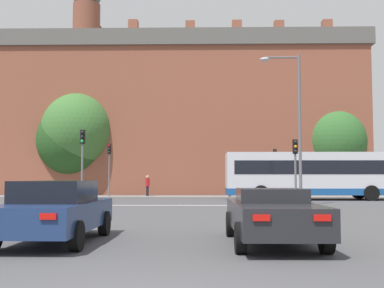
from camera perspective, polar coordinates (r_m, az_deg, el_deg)
The scene contains 16 objects.
stop_line_strip at distance 26.20m, azimuth -0.66°, elevation -7.28°, with size 9.81×0.30×0.01m, color silver.
far_pavement at distance 38.43m, azimuth -0.10°, elevation -6.21°, with size 70.90×2.50×0.01m, color gray.
brick_civic_building at distance 46.85m, azimuth -0.97°, elevation 3.26°, with size 33.10×11.39×21.23m.
car_saloon_left at distance 11.91m, azimuth -15.92°, elevation -7.61°, with size 2.03×4.47×1.45m.
car_roadster_right at distance 11.36m, azimuth 9.47°, elevation -8.27°, with size 1.97×4.63×1.27m.
bus_crossing_lead at distance 33.41m, azimuth 13.96°, elevation -3.53°, with size 11.47×2.76×3.16m.
traffic_light_near_left at distance 28.12m, azimuth -12.87°, elevation -1.17°, with size 0.26×0.31×4.23m.
traffic_light_far_left at distance 38.62m, azimuth -9.79°, elevation -1.99°, with size 0.26×0.31×4.17m.
traffic_light_far_right at distance 38.10m, azimuth 9.82°, elevation -2.39°, with size 0.26×0.31×3.72m.
traffic_light_near_right at distance 27.35m, azimuth 12.15°, elevation -1.90°, with size 0.26×0.31×3.62m.
street_lamp_junction at distance 26.50m, azimuth 11.92°, elevation 3.49°, with size 2.18×0.36×8.17m.
pedestrian_waiting at distance 37.97m, azimuth 4.46°, elevation -4.62°, with size 0.42×0.45×1.80m.
pedestrian_walking_east at distance 38.79m, azimuth -5.30°, elevation -4.74°, with size 0.40×0.46×1.66m.
tree_by_building at distance 43.67m, azimuth -14.07°, elevation 0.44°, with size 6.06×6.06×7.96m.
tree_kerbside at distance 43.32m, azimuth -13.43°, elevation 1.56°, with size 6.23×6.23×8.87m.
tree_distant at distance 44.33m, azimuth 16.52°, elevation 0.29°, with size 5.75×5.75×7.70m.
Camera 1 is at (0.80, -5.65, 1.54)m, focal length 45.00 mm.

